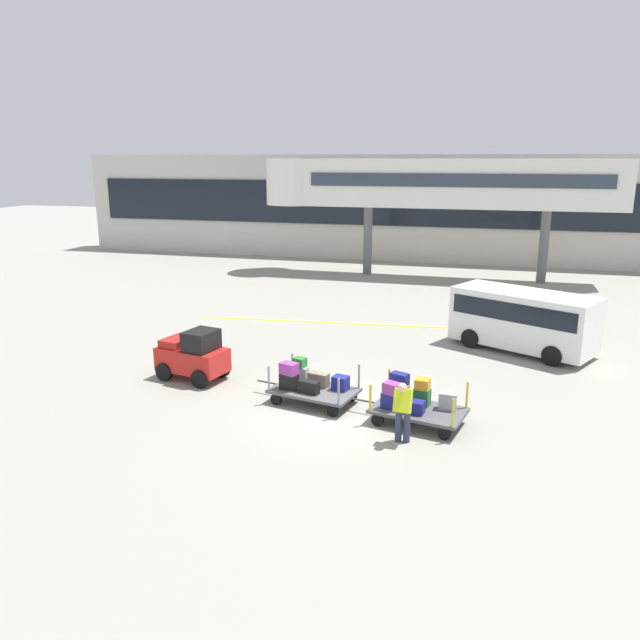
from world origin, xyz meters
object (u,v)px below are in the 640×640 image
at_px(baggage_handler, 403,409).
at_px(baggage_cart_middle, 414,402).
at_px(baggage_tug, 193,355).
at_px(safety_cone_near, 172,350).
at_px(shuttle_van, 523,316).
at_px(baggage_cart_lead, 310,384).

bearing_deg(baggage_handler, baggage_cart_middle, 84.51).
bearing_deg(baggage_handler, baggage_tug, 158.15).
xyz_separation_m(baggage_tug, baggage_cart_middle, (6.88, -1.43, -0.20)).
xyz_separation_m(baggage_handler, safety_cone_near, (-8.43, 4.41, -0.59)).
height_order(baggage_tug, baggage_cart_middle, baggage_tug).
relative_size(baggage_handler, shuttle_van, 0.30).
distance_m(baggage_tug, safety_cone_near, 2.43).
height_order(baggage_tug, baggage_cart_lead, baggage_tug).
relative_size(baggage_tug, shuttle_van, 0.45).
relative_size(baggage_tug, baggage_handler, 1.46).
height_order(baggage_cart_lead, baggage_handler, baggage_handler).
bearing_deg(baggage_tug, shuttle_van, 30.19).
height_order(baggage_cart_lead, safety_cone_near, baggage_cart_lead).
relative_size(baggage_tug, baggage_cart_lead, 0.74).
distance_m(baggage_cart_lead, baggage_handler, 3.40).
bearing_deg(baggage_cart_middle, shuttle_van, 67.85).
bearing_deg(shuttle_van, safety_cone_near, -160.78).
bearing_deg(safety_cone_near, baggage_tug, -45.36).
relative_size(baggage_cart_middle, baggage_handler, 1.97).
distance_m(baggage_tug, baggage_cart_lead, 4.04).
bearing_deg(safety_cone_near, baggage_handler, -27.58).
bearing_deg(shuttle_van, baggage_cart_middle, -112.15).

